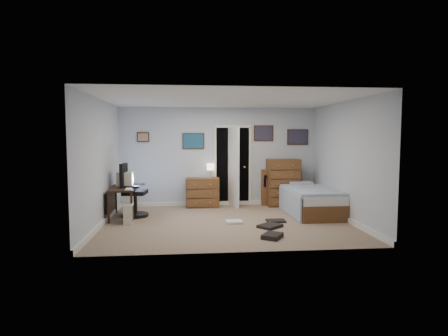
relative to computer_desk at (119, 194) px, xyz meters
The scene contains 15 objects.
floor 2.44m from the computer_desk, 17.24° to the right, with size 5.00×4.00×0.02m, color #866F5C.
computer_desk is the anchor object (origin of this frame).
crt_monitor 0.37m from the computer_desk, 56.74° to the left, with size 0.36×0.33×0.32m.
keyboard 0.46m from the computer_desk, 53.21° to the right, with size 0.13×0.35×0.02m, color beige.
pc_tower 0.69m from the computer_desk, 62.82° to the right, with size 0.20×0.38×0.40m.
office_chair 0.28m from the computer_desk, 16.99° to the left, with size 0.63×0.63×1.18m.
media_stack 1.51m from the computer_desk, 91.57° to the left, with size 0.14×0.14×0.72m, color maroon.
low_dresser 2.14m from the computer_desk, 29.99° to the left, with size 0.83×0.41×0.74m, color brown.
table_lamp 2.36m from the computer_desk, 27.51° to the left, with size 0.19×0.19×0.36m.
doorway 3.10m from the computer_desk, 30.78° to the left, with size 0.96×1.12×2.05m.
tall_dresser 4.04m from the computer_desk, 14.98° to the left, with size 0.81×0.48×1.19m, color brown.
headboard_bookcase 4.05m from the computer_desk, 16.57° to the left, with size 1.03×0.32×0.92m.
bed 4.27m from the computer_desk, ahead, with size 1.09×1.99×0.65m.
wall_posters 3.36m from the computer_desk, 24.04° to the left, with size 4.38×0.04×0.60m.
floor_clutter 3.26m from the computer_desk, 23.75° to the right, with size 1.25×1.61×0.08m.
Camera 1 is at (-0.77, -7.52, 1.75)m, focal length 30.00 mm.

